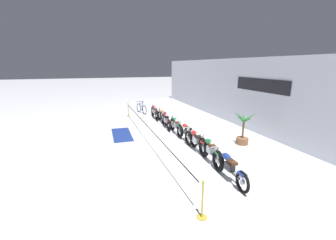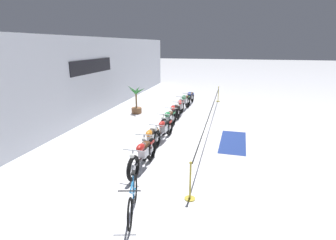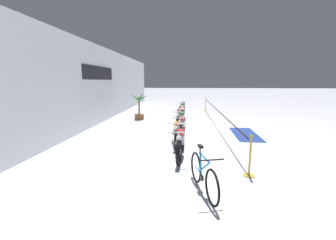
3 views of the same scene
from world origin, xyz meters
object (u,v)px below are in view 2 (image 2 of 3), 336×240
at_px(motorcycle_green_3, 168,120).
at_px(floor_banner, 233,142).
at_px(motorcycle_red_4, 173,113).
at_px(motorcycle_red_5, 180,107).
at_px(motorcycle_orange_1, 150,140).
at_px(bicycle, 133,199).
at_px(motorcycle_red_0, 143,155).
at_px(motorcycle_red_2, 163,130).
at_px(stanchion_far_left, 208,121).
at_px(motorcycle_blue_7, 190,98).
at_px(motorcycle_green_6, 185,102).
at_px(potted_palm_left_of_row, 136,102).
at_px(stanchion_mid_left, 218,96).

relative_size(motorcycle_green_3, floor_banner, 0.81).
xyz_separation_m(motorcycle_red_4, motorcycle_red_5, (1.29, -0.10, -0.00)).
xyz_separation_m(motorcycle_orange_1, motorcycle_red_5, (5.24, -0.08, 0.01)).
bearing_deg(bicycle, motorcycle_red_0, 13.06).
relative_size(motorcycle_red_2, bicycle, 1.38).
xyz_separation_m(stanchion_far_left, floor_banner, (-0.17, -1.06, -0.75)).
bearing_deg(motorcycle_green_3, motorcycle_blue_7, -1.25).
height_order(motorcycle_red_2, floor_banner, motorcycle_red_2).
bearing_deg(bicycle, stanchion_far_left, -12.23).
bearing_deg(motorcycle_red_4, bicycle, -174.51).
bearing_deg(motorcycle_green_6, motorcycle_red_5, 179.73).
relative_size(bicycle, potted_palm_left_of_row, 0.99).
bearing_deg(stanchion_far_left, motorcycle_green_6, 21.39).
relative_size(motorcycle_blue_7, bicycle, 1.39).
xyz_separation_m(motorcycle_green_6, potted_palm_left_of_row, (-1.38, 2.55, 0.17)).
distance_m(motorcycle_green_6, potted_palm_left_of_row, 2.90).
xyz_separation_m(motorcycle_red_0, floor_banner, (3.16, -2.77, -0.47)).
relative_size(motorcycle_green_3, bicycle, 1.31).
height_order(motorcycle_green_6, motorcycle_blue_7, motorcycle_green_6).
bearing_deg(floor_banner, motorcycle_green_6, 32.64).
bearing_deg(floor_banner, potted_palm_left_of_row, 59.43).
xyz_separation_m(motorcycle_red_5, potted_palm_left_of_row, (-0.06, 2.54, 0.18)).
distance_m(motorcycle_red_5, stanchion_far_left, 3.81).
xyz_separation_m(motorcycle_green_3, floor_banner, (-0.85, -2.92, -0.47)).
height_order(motorcycle_red_4, motorcycle_green_6, motorcycle_green_6).
bearing_deg(motorcycle_red_2, motorcycle_green_6, 0.99).
height_order(motorcycle_red_4, motorcycle_blue_7, motorcycle_red_4).
relative_size(motorcycle_red_2, motorcycle_red_5, 1.05).
height_order(motorcycle_green_3, stanchion_far_left, stanchion_far_left).
height_order(motorcycle_red_5, stanchion_mid_left, stanchion_mid_left).
distance_m(motorcycle_orange_1, motorcycle_red_5, 5.25).
xyz_separation_m(motorcycle_red_2, motorcycle_red_5, (4.07, 0.10, 0.00)).
relative_size(motorcycle_red_5, stanchion_far_left, 0.18).
distance_m(motorcycle_green_3, motorcycle_red_5, 2.65).
xyz_separation_m(motorcycle_green_6, stanchion_far_left, (-4.65, -1.82, 0.27)).
bearing_deg(stanchion_mid_left, motorcycle_blue_7, 130.83).
xyz_separation_m(motorcycle_orange_1, bicycle, (-3.62, -0.71, -0.08)).
relative_size(motorcycle_orange_1, motorcycle_red_5, 1.01).
relative_size(motorcycle_orange_1, motorcycle_blue_7, 0.95).
bearing_deg(motorcycle_red_4, stanchion_mid_left, -19.16).
relative_size(motorcycle_red_0, stanchion_far_left, 0.19).
xyz_separation_m(motorcycle_red_5, stanchion_mid_left, (4.27, -1.83, -0.11)).
bearing_deg(stanchion_far_left, floor_banner, -99.18).
distance_m(bicycle, stanchion_mid_left, 13.19).
distance_m(motorcycle_green_3, motorcycle_red_4, 1.37).
bearing_deg(motorcycle_red_4, potted_palm_left_of_row, 63.32).
relative_size(motorcycle_red_5, bicycle, 1.31).
height_order(motorcycle_red_0, motorcycle_green_6, motorcycle_green_6).
bearing_deg(potted_palm_left_of_row, motorcycle_red_4, -116.68).
height_order(motorcycle_red_4, potted_palm_left_of_row, potted_palm_left_of_row).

